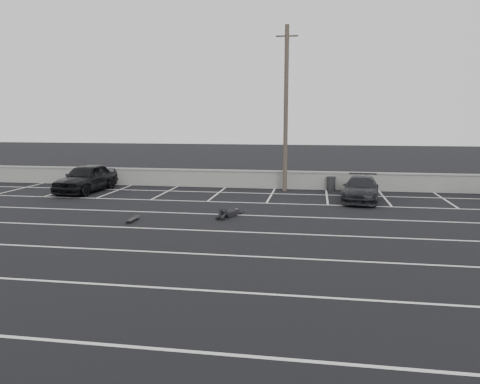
% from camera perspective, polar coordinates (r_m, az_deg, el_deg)
% --- Properties ---
extents(ground, '(120.00, 120.00, 0.00)m').
position_cam_1_polar(ground, '(14.67, -4.44, -7.57)').
color(ground, black).
rests_on(ground, ground).
extents(seawall, '(50.00, 0.45, 1.06)m').
position_cam_1_polar(seawall, '(28.09, 2.28, 1.60)').
color(seawall, gray).
rests_on(seawall, ground).
extents(stall_lines, '(36.00, 20.05, 0.01)m').
position_cam_1_polar(stall_lines, '(18.86, -1.52, -3.78)').
color(stall_lines, silver).
rests_on(stall_lines, ground).
extents(car_left, '(2.21, 4.79, 1.59)m').
position_cam_1_polar(car_left, '(27.98, -18.25, 1.63)').
color(car_left, black).
rests_on(car_left, ground).
extents(car_right, '(2.29, 4.47, 1.24)m').
position_cam_1_polar(car_right, '(24.49, 14.51, 0.39)').
color(car_right, black).
rests_on(car_right, ground).
extents(utility_pole, '(1.23, 0.25, 9.25)m').
position_cam_1_polar(utility_pole, '(26.91, 5.62, 10.07)').
color(utility_pole, '#4C4238').
rests_on(utility_pole, ground).
extents(trash_bin, '(0.63, 0.63, 0.81)m').
position_cam_1_polar(trash_bin, '(27.53, 11.04, 1.00)').
color(trash_bin, '#252527').
rests_on(trash_bin, ground).
extents(person, '(2.11, 2.70, 0.44)m').
position_cam_1_polar(person, '(20.25, -1.03, -2.25)').
color(person, black).
rests_on(person, ground).
extents(skateboard, '(0.26, 0.90, 0.11)m').
position_cam_1_polar(skateboard, '(19.62, -12.97, -3.26)').
color(skateboard, black).
rests_on(skateboard, ground).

